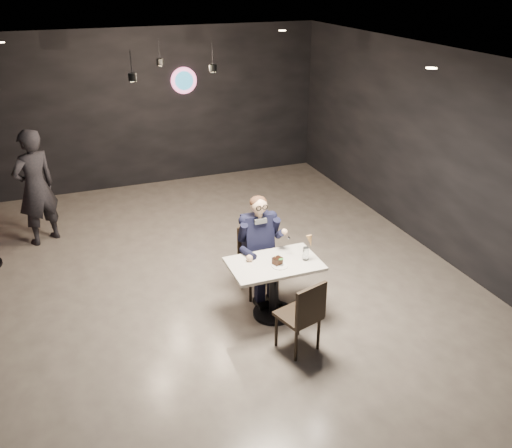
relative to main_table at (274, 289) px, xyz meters
name	(u,v)px	position (x,y,z in m)	size (l,w,h in m)	color
floor	(216,297)	(-0.57, 0.64, -0.38)	(9.00, 9.00, 0.00)	gray
wall_sign	(184,80)	(0.23, 5.11, 1.62)	(0.50, 0.06, 0.50)	pink
pendant_lights	(168,52)	(-0.57, 2.64, 2.51)	(1.40, 1.20, 0.36)	black
main_table	(274,289)	(0.00, 0.00, 0.00)	(1.10, 0.70, 0.75)	white
chair_far	(258,262)	(0.00, 0.55, 0.09)	(0.42, 0.46, 0.92)	black
chair_near	(298,314)	(0.00, -0.70, 0.09)	(0.42, 0.46, 0.92)	black
seated_man	(258,245)	(0.00, 0.55, 0.34)	(0.60, 0.80, 1.44)	black
dessert_plate	(280,266)	(0.02, -0.11, 0.38)	(0.20, 0.20, 0.01)	white
cake_slice	(277,261)	(0.01, -0.06, 0.42)	(0.11, 0.09, 0.07)	black
mint_leaf	(281,259)	(0.04, -0.10, 0.47)	(0.07, 0.04, 0.01)	#2B802A
sundae_glass	(306,254)	(0.38, -0.07, 0.46)	(0.07, 0.07, 0.17)	silver
wafer_cone	(310,241)	(0.43, -0.08, 0.63)	(0.07, 0.07, 0.14)	tan
passerby	(36,187)	(-2.64, 3.19, 0.54)	(0.67, 0.44, 1.83)	black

